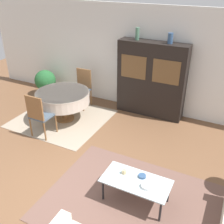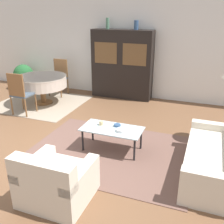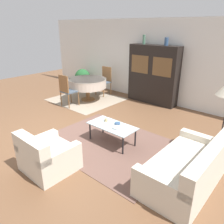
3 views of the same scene
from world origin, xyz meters
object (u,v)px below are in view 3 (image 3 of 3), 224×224
at_px(vase_short, 166,42).
at_px(coffee_table, 112,127).
at_px(dining_table, 87,83).
at_px(bowl_small, 117,123).
at_px(cup, 106,120).
at_px(potted_plant, 83,77).
at_px(armchair, 47,156).
at_px(dining_chair_far, 105,79).
at_px(couch, 188,169).
at_px(vase_tall, 144,40).
at_px(display_cabinet, 153,75).
at_px(dining_chair_near, 67,89).
at_px(bowl, 117,128).

bearing_deg(vase_short, coffee_table, -81.34).
height_order(dining_table, bowl_small, dining_table).
relative_size(cup, vase_short, 0.31).
distance_m(cup, potted_plant, 4.65).
bearing_deg(armchair, dining_chair_far, 120.52).
xyz_separation_m(couch, vase_tall, (-3.11, 3.18, 1.77)).
xyz_separation_m(display_cabinet, dining_table, (-1.82, -1.29, -0.34)).
xyz_separation_m(coffee_table, potted_plant, (-4.06, 2.72, 0.05)).
xyz_separation_m(couch, cup, (-2.08, 0.24, 0.19)).
height_order(armchair, dining_chair_far, dining_chair_far).
bearing_deg(dining_table, dining_chair_far, 90.00).
xyz_separation_m(display_cabinet, vase_short, (0.38, 0.00, 1.07)).
relative_size(couch, dining_chair_near, 1.73).
bearing_deg(couch, vase_tall, 44.35).
height_order(dining_chair_near, potted_plant, dining_chair_near).
relative_size(display_cabinet, bowl, 10.70).
bearing_deg(vase_tall, potted_plant, -174.20).
distance_m(dining_table, bowl_small, 3.15).
relative_size(armchair, dining_chair_near, 0.84).
distance_m(dining_chair_near, potted_plant, 2.36).
relative_size(couch, display_cabinet, 0.94).
xyz_separation_m(dining_table, vase_tall, (1.39, 1.29, 1.44)).
height_order(dining_table, vase_tall, vase_tall).
bearing_deg(armchair, bowl_small, 80.43).
bearing_deg(armchair, dining_table, 126.89).
bearing_deg(couch, dining_chair_far, 58.33).
bearing_deg(bowl, vase_tall, 115.54).
xyz_separation_m(dining_table, vase_short, (2.20, 1.29, 1.41)).
xyz_separation_m(vase_tall, vase_short, (0.81, 0.00, -0.03)).
xyz_separation_m(cup, bowl, (0.44, -0.12, -0.01)).
height_order(dining_chair_near, vase_short, vase_short).
bearing_deg(display_cabinet, vase_tall, 179.88).
xyz_separation_m(dining_chair_far, potted_plant, (-1.40, 0.12, -0.14)).
relative_size(dining_chair_near, bowl_small, 8.32).
distance_m(bowl_small, vase_tall, 3.55).
bearing_deg(bowl, bowl_small, 128.86).
bearing_deg(vase_tall, dining_table, -137.09).
relative_size(cup, potted_plant, 0.10).
bearing_deg(potted_plant, armchair, -47.92).
bearing_deg(armchair, vase_short, 92.96).
relative_size(dining_chair_far, vase_short, 4.33).
height_order(armchair, dining_chair_near, dining_chair_near).
relative_size(dining_chair_far, vase_tall, 3.57).
height_order(couch, armchair, couch).
height_order(armchair, bowl_small, armchair).
bearing_deg(dining_table, armchair, -53.11).
xyz_separation_m(dining_chair_near, vase_tall, (1.39, 2.18, 1.46)).
relative_size(couch, bowl, 10.06).
height_order(dining_chair_near, bowl_small, dining_chair_near).
xyz_separation_m(bowl, potted_plant, (-4.25, 2.77, -0.01)).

